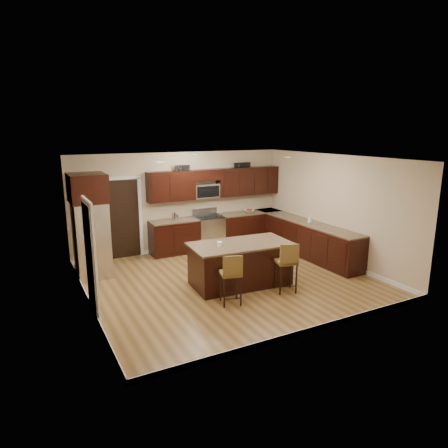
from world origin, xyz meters
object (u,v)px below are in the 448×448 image
range (209,232)px  stool_left (231,273)px  island (240,265)px  stool_right (287,262)px  refrigerator (90,224)px

range → stool_left: 3.83m
range → island: (-0.58, -2.78, -0.04)m
stool_right → refrigerator: bearing=156.1°
refrigerator → range: bearing=12.8°
island → stool_right: stool_right is taller
island → refrigerator: bearing=147.2°
island → stool_left: bearing=-125.1°
stool_left → range: bearing=85.7°
island → stool_left: (-0.68, -0.84, 0.20)m
island → refrigerator: size_ratio=0.95×
stool_left → refrigerator: 3.57m
island → stool_right: 1.07m
range → stool_right: size_ratio=1.04×
stool_left → stool_right: (1.29, -0.00, 0.03)m
island → refrigerator: (-2.72, 2.03, 0.78)m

